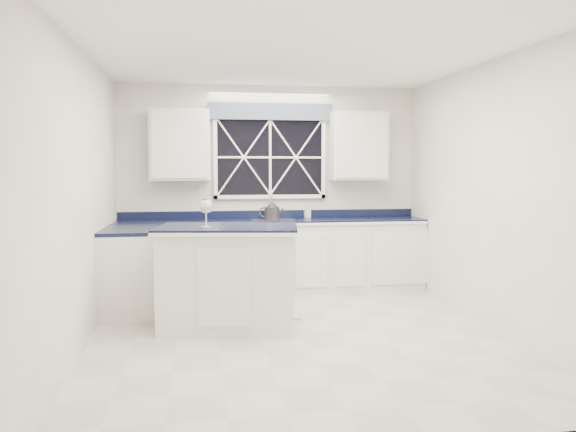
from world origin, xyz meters
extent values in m
plane|color=beige|center=(0.00, 0.00, 0.00)|extent=(4.50, 4.50, 0.00)
cube|color=white|center=(0.00, 2.25, 1.35)|extent=(4.00, 0.10, 2.70)
cube|color=silver|center=(0.00, 1.95, 0.45)|extent=(3.98, 0.60, 0.90)
cube|color=silver|center=(-1.70, 1.15, 0.45)|extent=(0.60, 1.00, 0.90)
cube|color=black|center=(0.00, 1.95, 0.92)|extent=(3.98, 0.64, 0.04)
cube|color=black|center=(-1.10, 1.95, 0.41)|extent=(0.60, 0.58, 0.82)
cube|color=black|center=(0.00, 2.22, 1.75)|extent=(1.40, 0.02, 1.00)
cube|color=slate|center=(0.00, 2.16, 2.35)|extent=(1.65, 0.04, 0.22)
cube|color=silver|center=(-1.18, 2.08, 1.90)|extent=(0.75, 0.34, 0.90)
cube|color=silver|center=(1.18, 2.08, 1.90)|extent=(0.75, 0.34, 0.90)
cylinder|color=silver|center=(0.00, 2.17, 0.96)|extent=(0.05, 0.05, 0.04)
cylinder|color=silver|center=(0.00, 2.17, 1.10)|extent=(0.02, 0.02, 0.28)
cylinder|color=silver|center=(0.00, 2.08, 1.23)|extent=(0.02, 0.18, 0.02)
cube|color=silver|center=(-0.66, 0.35, 0.49)|extent=(1.41, 0.96, 0.98)
cube|color=black|center=(-0.66, 0.35, 1.01)|extent=(1.49, 1.03, 0.04)
cube|color=beige|center=(-0.56, 0.78, 0.01)|extent=(1.36, 0.97, 0.01)
cube|color=black|center=(-0.56, 0.78, 0.02)|extent=(1.20, 0.81, 0.01)
cylinder|color=#2D2D2F|center=(0.00, 2.00, 1.02)|extent=(0.22, 0.22, 0.16)
cone|color=#2D2D2F|center=(0.00, 2.00, 1.13)|extent=(0.18, 0.18, 0.07)
torus|color=#2D2D2F|center=(-0.11, 2.02, 1.03)|extent=(0.13, 0.04, 0.13)
cylinder|color=#2D2D2F|center=(0.11, 1.99, 1.04)|extent=(0.08, 0.03, 0.10)
cylinder|color=silver|center=(-0.88, 0.28, 1.03)|extent=(0.09, 0.09, 0.01)
cylinder|color=silver|center=(-0.88, 0.28, 1.11)|extent=(0.02, 0.02, 0.15)
ellipsoid|color=silver|center=(-0.88, 0.28, 1.24)|extent=(0.12, 0.12, 0.15)
cylinder|color=#D7C172|center=(-0.88, 0.28, 1.21)|extent=(0.10, 0.10, 0.06)
imported|color=silver|center=(0.50, 2.17, 1.02)|extent=(0.09, 0.09, 0.17)
camera|label=1|loc=(-0.94, -5.24, 1.60)|focal=35.00mm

